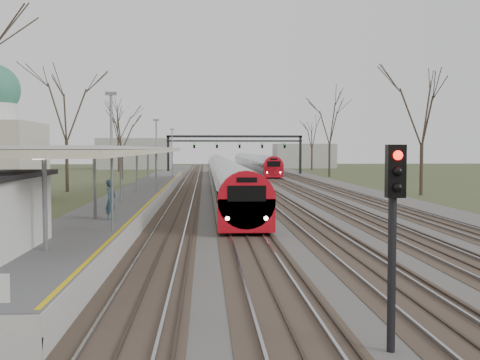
% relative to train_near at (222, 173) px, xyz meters
% --- Properties ---
extents(track_bed, '(24.00, 160.00, 0.22)m').
position_rel_train_near_xyz_m(track_bed, '(2.76, -0.72, -1.42)').
color(track_bed, '#474442').
rests_on(track_bed, ground).
extents(platform, '(3.50, 69.00, 1.00)m').
position_rel_train_near_xyz_m(platform, '(-6.55, -18.22, -0.98)').
color(platform, '#9E9B93').
rests_on(platform, ground).
extents(canopy, '(4.10, 50.00, 3.11)m').
position_rel_train_near_xyz_m(canopy, '(-6.55, -22.73, 2.45)').
color(canopy, slate).
rests_on(canopy, platform).
extents(signal_gantry, '(21.00, 0.59, 6.08)m').
position_rel_train_near_xyz_m(signal_gantry, '(2.79, 29.27, 3.43)').
color(signal_gantry, black).
rests_on(signal_gantry, ground).
extents(tree_west_far, '(5.50, 5.50, 11.33)m').
position_rel_train_near_xyz_m(tree_west_far, '(-14.50, -7.72, 6.54)').
color(tree_west_far, '#2D231C').
rests_on(tree_west_far, ground).
extents(tree_east_far, '(5.00, 5.00, 10.30)m').
position_rel_train_near_xyz_m(tree_east_far, '(16.50, -13.72, 5.81)').
color(tree_east_far, '#2D231C').
rests_on(tree_east_far, ground).
extents(train_near, '(2.62, 75.21, 3.05)m').
position_rel_train_near_xyz_m(train_near, '(0.00, 0.00, 0.00)').
color(train_near, '#9B9DA4').
rests_on(train_near, ground).
extents(train_far, '(2.62, 75.21, 3.05)m').
position_rel_train_near_xyz_m(train_far, '(7.00, 50.65, 0.00)').
color(train_far, '#9B9DA4').
rests_on(train_far, ground).
extents(passenger, '(0.58, 0.72, 1.72)m').
position_rel_train_near_xyz_m(passenger, '(-5.79, -38.17, 0.38)').
color(passenger, '#2D4859').
rests_on(passenger, platform).
extents(signal_post, '(0.35, 0.45, 4.10)m').
position_rel_train_near_xyz_m(signal_post, '(1.75, -52.50, 1.25)').
color(signal_post, black).
rests_on(signal_post, ground).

